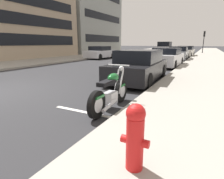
# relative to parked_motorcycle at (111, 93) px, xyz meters

# --- Properties ---
(sidewalk_near_curb) EXTENTS (120.00, 4.40, 0.14)m
(sidewalk_near_curb) POSITION_rel_parked_motorcycle_xyz_m (11.47, -2.62, -0.37)
(sidewalk_near_curb) COLOR gray
(sidewalk_near_curb) RESTS_ON ground
(sidewalk_far_curb) EXTENTS (120.00, 5.00, 0.14)m
(sidewalk_far_curb) POSITION_rel_parked_motorcycle_xyz_m (11.47, 11.82, -0.37)
(sidewalk_far_curb) COLOR gray
(sidewalk_far_curb) RESTS_ON ground
(parking_stall_stripe) EXTENTS (0.12, 2.20, 0.01)m
(parking_stall_stripe) POSITION_rel_parked_motorcycle_xyz_m (-0.53, 0.28, -0.43)
(parking_stall_stripe) COLOR silver
(parking_stall_stripe) RESTS_ON ground
(parked_motorcycle) EXTENTS (2.05, 0.62, 1.13)m
(parked_motorcycle) POSITION_rel_parked_motorcycle_xyz_m (0.00, 0.00, 0.00)
(parked_motorcycle) COLOR black
(parked_motorcycle) RESTS_ON ground
(parked_car_near_corner) EXTENTS (4.55, 1.95, 1.41)m
(parked_car_near_corner) POSITION_rel_parked_motorcycle_xyz_m (4.03, 0.60, 0.23)
(parked_car_near_corner) COLOR black
(parked_car_near_corner) RESTS_ON ground
(parked_car_far_down_curb) EXTENTS (4.33, 2.00, 1.37)m
(parked_car_far_down_curb) POSITION_rel_parked_motorcycle_xyz_m (10.14, 0.54, 0.22)
(parked_car_far_down_curb) COLOR silver
(parked_car_far_down_curb) RESTS_ON ground
(parked_car_mid_block) EXTENTS (4.60, 1.91, 1.39)m
(parked_car_mid_block) POSITION_rel_parked_motorcycle_xyz_m (16.56, 0.56, 0.23)
(parked_car_mid_block) COLOR gray
(parked_car_mid_block) RESTS_ON ground
(parked_car_second_in_row) EXTENTS (4.39, 2.00, 1.38)m
(parked_car_second_in_row) POSITION_rel_parked_motorcycle_xyz_m (22.49, 0.45, 0.22)
(parked_car_second_in_row) COLOR beige
(parked_car_second_in_row) RESTS_ON ground
(crossing_truck) EXTENTS (2.24, 5.11, 1.98)m
(crossing_truck) POSITION_rel_parked_motorcycle_xyz_m (27.38, 3.55, 0.48)
(crossing_truck) COLOR #B7B7BC
(crossing_truck) RESTS_ON ground
(car_opposite_curb) EXTENTS (4.09, 2.04, 1.39)m
(car_opposite_curb) POSITION_rel_parked_motorcycle_xyz_m (14.24, 8.82, 0.23)
(car_opposite_curb) COLOR silver
(car_opposite_curb) RESTS_ON ground
(fire_hydrant) EXTENTS (0.24, 0.36, 0.86)m
(fire_hydrant) POSITION_rel_parked_motorcycle_xyz_m (-2.14, -1.45, 0.16)
(fire_hydrant) COLOR red
(fire_hydrant) RESTS_ON sidewalk_near_curb
(traffic_signal_near_corner) EXTENTS (0.36, 0.28, 3.50)m
(traffic_signal_near_corner) POSITION_rel_parked_motorcycle_xyz_m (30.57, -1.39, 2.25)
(traffic_signal_near_corner) COLOR black
(traffic_signal_near_corner) RESTS_ON sidewalk_near_curb
(townhouse_far_uphill) EXTENTS (14.25, 9.93, 9.33)m
(townhouse_far_uphill) POSITION_rel_parked_motorcycle_xyz_m (10.01, 19.04, 4.23)
(townhouse_far_uphill) COLOR tan
(townhouse_far_uphill) RESTS_ON ground
(townhouse_corner_block) EXTENTS (13.86, 9.06, 11.40)m
(townhouse_corner_block) POSITION_rel_parked_motorcycle_xyz_m (24.90, 18.61, 5.26)
(townhouse_corner_block) COLOR #939993
(townhouse_corner_block) RESTS_ON ground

